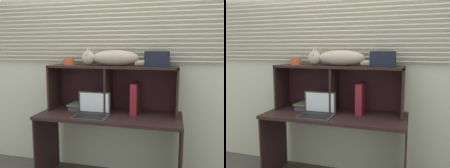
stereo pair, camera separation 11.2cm
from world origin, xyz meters
The scene contains 9 objects.
back_panel_with_blinds centered at (0.00, 0.55, 1.26)m, with size 4.40×0.08×2.50m.
desk centered at (0.00, 0.22, 0.59)m, with size 1.42×0.57×0.74m.
hutch_shelf_unit centered at (0.00, 0.38, 1.06)m, with size 1.32×0.31×0.48m.
cat centered at (0.00, 0.34, 1.29)m, with size 0.83×0.17×0.18m.
laptop centered at (-0.15, 0.13, 0.78)m, with size 0.33×0.24×0.22m.
binder_upright centered at (0.24, 0.34, 0.89)m, with size 0.06×0.23×0.31m, color maroon.
book_stack centered at (-0.37, 0.35, 0.77)m, with size 0.18×0.25×0.07m.
small_basket centered at (-0.47, 0.34, 1.25)m, with size 0.11×0.11×0.07m, color #C6532D.
storage_box centered at (0.45, 0.34, 1.29)m, with size 0.23×0.18×0.15m, color black.
Camera 2 is at (0.71, -1.99, 1.38)m, focal length 38.45 mm.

